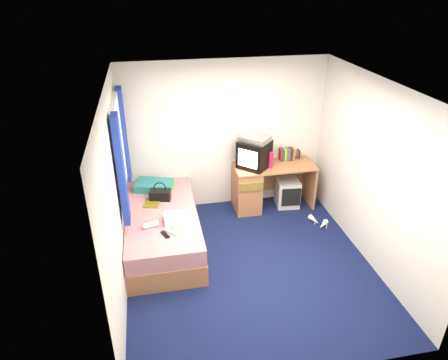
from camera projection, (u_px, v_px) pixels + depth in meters
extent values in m
plane|color=#0C1438|center=(249.00, 265.00, 5.36)|extent=(3.40, 3.40, 0.00)
plane|color=white|center=(256.00, 88.00, 4.25)|extent=(3.40, 3.40, 0.00)
plane|color=silver|center=(225.00, 136.00, 6.28)|extent=(3.20, 0.00, 3.20)
plane|color=silver|center=(304.00, 282.00, 3.33)|extent=(3.20, 0.00, 3.20)
plane|color=silver|center=(116.00, 199.00, 4.53)|extent=(0.00, 3.40, 3.40)
plane|color=silver|center=(374.00, 175.00, 5.08)|extent=(0.00, 3.40, 3.40)
cube|color=#B6764C|center=(163.00, 235.00, 5.71)|extent=(1.00, 2.00, 0.30)
cube|color=olive|center=(202.00, 247.00, 5.45)|extent=(0.02, 0.70, 0.18)
cube|color=silver|center=(162.00, 219.00, 5.59)|extent=(0.98, 1.98, 0.24)
cube|color=#175095|center=(154.00, 186.00, 6.09)|extent=(0.63, 0.50, 0.12)
cube|color=#B6764C|center=(275.00, 166.00, 6.38)|extent=(1.30, 0.55, 0.03)
cube|color=#B6764C|center=(247.00, 189.00, 6.48)|extent=(0.40, 0.52, 0.72)
cube|color=#B6764C|center=(309.00, 183.00, 6.67)|extent=(0.04, 0.52, 0.72)
cube|color=#B6764C|center=(283.00, 174.00, 6.78)|extent=(0.78, 0.03, 0.55)
cube|color=silver|center=(287.00, 193.00, 6.65)|extent=(0.40, 0.40, 0.46)
cube|color=black|center=(254.00, 154.00, 6.24)|extent=(0.59, 0.59, 0.43)
cube|color=#D8C088|center=(248.00, 159.00, 6.09)|extent=(0.25, 0.24, 0.27)
cube|color=#BABABC|center=(255.00, 139.00, 6.12)|extent=(0.52, 0.52, 0.08)
cube|color=maroon|center=(280.00, 155.00, 6.51)|extent=(0.03, 0.13, 0.20)
cube|color=navy|center=(283.00, 154.00, 6.52)|extent=(0.03, 0.13, 0.20)
cube|color=gold|center=(285.00, 154.00, 6.53)|extent=(0.03, 0.13, 0.20)
cube|color=#337F33|center=(287.00, 154.00, 6.53)|extent=(0.03, 0.13, 0.20)
cube|color=#7F337F|center=(289.00, 154.00, 6.54)|extent=(0.03, 0.13, 0.20)
cube|color=#262626|center=(291.00, 154.00, 6.54)|extent=(0.03, 0.13, 0.20)
cube|color=#B26633|center=(293.00, 154.00, 6.55)|extent=(0.03, 0.13, 0.20)
cube|color=black|center=(299.00, 154.00, 6.61)|extent=(0.03, 0.12, 0.14)
cylinder|color=#C81C54|center=(271.00, 161.00, 6.26)|extent=(0.08, 0.08, 0.24)
cylinder|color=silver|center=(268.00, 161.00, 6.32)|extent=(0.07, 0.07, 0.19)
cube|color=black|center=(160.00, 195.00, 5.81)|extent=(0.33, 0.22, 0.15)
torus|color=black|center=(160.00, 188.00, 5.76)|extent=(0.18, 0.05, 0.18)
cube|color=white|center=(176.00, 218.00, 5.30)|extent=(0.32, 0.27, 0.10)
cube|color=gold|center=(152.00, 203.00, 5.74)|extent=(0.27, 0.32, 0.01)
cylinder|color=white|center=(151.00, 225.00, 5.19)|extent=(0.21, 0.11, 0.07)
cube|color=orange|center=(171.00, 232.00, 5.10)|extent=(0.19, 0.20, 0.01)
cube|color=black|center=(165.00, 235.00, 5.04)|extent=(0.11, 0.17, 0.02)
cube|color=silver|center=(118.00, 149.00, 5.20)|extent=(0.02, 0.90, 1.10)
cube|color=white|center=(113.00, 105.00, 4.93)|extent=(0.06, 1.06, 0.08)
cube|color=white|center=(124.00, 188.00, 5.48)|extent=(0.06, 1.06, 0.08)
cube|color=navy|center=(121.00, 171.00, 4.72)|extent=(0.08, 0.24, 1.40)
cube|color=navy|center=(124.00, 136.00, 5.75)|extent=(0.08, 0.24, 1.40)
cone|color=white|center=(314.00, 220.00, 6.26)|extent=(0.14, 0.24, 0.09)
cone|color=white|center=(323.00, 225.00, 6.14)|extent=(0.22, 0.21, 0.09)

